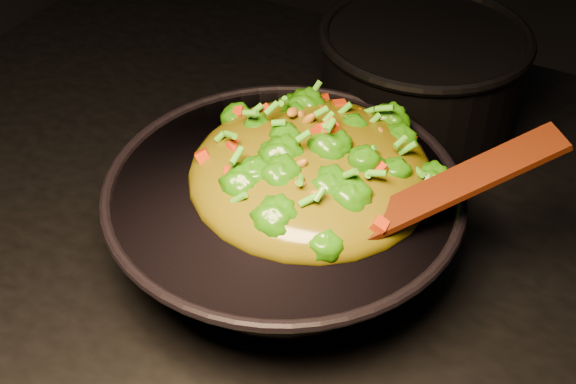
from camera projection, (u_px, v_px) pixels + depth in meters
The scene contains 4 objects.
wok at pixel (284, 222), 0.76m from camera, with size 0.36×0.36×0.10m, color black, non-canonical shape.
stir_fry at pixel (312, 144), 0.71m from camera, with size 0.25×0.25×0.09m, color #256D07, non-canonical shape.
spatula at pixel (435, 194), 0.66m from camera, with size 0.25×0.04×0.01m, color #3B1605.
back_pot at pixel (419, 80), 0.93m from camera, with size 0.25×0.25×0.14m, color black.
Camera 1 is at (0.30, -0.57, 1.48)m, focal length 45.00 mm.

